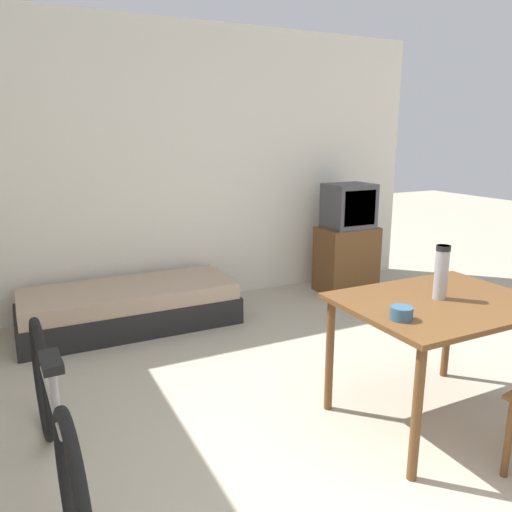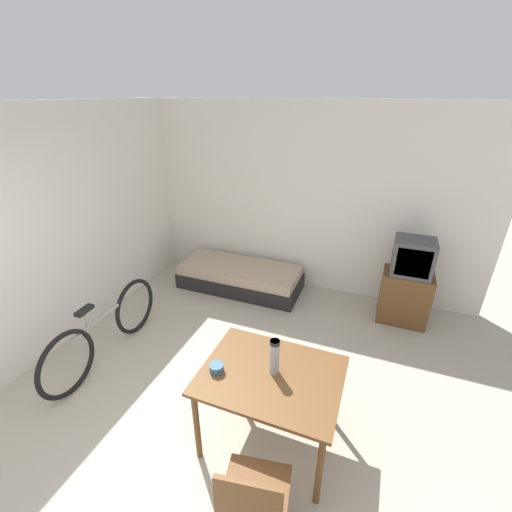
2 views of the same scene
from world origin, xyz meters
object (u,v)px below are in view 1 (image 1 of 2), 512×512
(thermos_flask, at_px, (442,270))
(bicycle, at_px, (54,425))
(daybed, at_px, (130,307))
(mate_bowl, at_px, (401,313))
(dining_table, at_px, (440,315))
(tv, at_px, (347,242))

(thermos_flask, bearing_deg, bicycle, 172.20)
(daybed, bearing_deg, mate_bowl, -70.19)
(daybed, height_order, bicycle, bicycle)
(daybed, xyz_separation_m, dining_table, (1.29, -2.29, 0.47))
(daybed, xyz_separation_m, bicycle, (-0.78, -1.98, 0.17))
(tv, bearing_deg, bicycle, -147.58)
(tv, height_order, dining_table, tv)
(dining_table, bearing_deg, bicycle, 171.35)
(daybed, bearing_deg, tv, 0.17)
(tv, distance_m, mate_bowl, 2.85)
(dining_table, bearing_deg, daybed, 119.32)
(mate_bowl, bearing_deg, dining_table, 17.50)
(dining_table, distance_m, mate_bowl, 0.45)
(tv, xyz_separation_m, thermos_flask, (-1.04, -2.27, 0.37))
(daybed, bearing_deg, dining_table, -60.68)
(daybed, xyz_separation_m, thermos_flask, (1.30, -2.26, 0.74))
(dining_table, height_order, bicycle, bicycle)
(dining_table, height_order, mate_bowl, mate_bowl)
(tv, height_order, mate_bowl, tv)
(bicycle, xyz_separation_m, thermos_flask, (2.08, -0.29, 0.56))
(bicycle, distance_m, mate_bowl, 1.76)
(thermos_flask, height_order, mate_bowl, thermos_flask)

